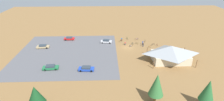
# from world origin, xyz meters

# --- Properties ---
(ground) EXTENTS (160.00, 160.00, 0.00)m
(ground) POSITION_xyz_m (0.00, 0.00, 0.00)
(ground) COLOR olive
(ground) RESTS_ON ground
(parking_lot_asphalt) EXTENTS (36.04, 34.99, 0.05)m
(parking_lot_asphalt) POSITION_xyz_m (22.66, 4.00, 0.03)
(parking_lot_asphalt) COLOR #56565B
(parking_lot_asphalt) RESTS_ON ground
(bike_pavilion) EXTENTS (13.81, 9.69, 5.50)m
(bike_pavilion) POSITION_xyz_m (-12.89, 11.05, 3.04)
(bike_pavilion) COLOR beige
(bike_pavilion) RESTS_ON ground
(trash_bin) EXTENTS (0.60, 0.60, 0.90)m
(trash_bin) POSITION_xyz_m (1.80, -6.86, 0.45)
(trash_bin) COLOR brown
(trash_bin) RESTS_ON ground
(lot_sign) EXTENTS (0.56, 0.08, 2.20)m
(lot_sign) POSITION_xyz_m (1.96, -5.14, 1.41)
(lot_sign) COLOR #99999E
(lot_sign) RESTS_ON ground
(pine_far_west) EXTENTS (3.85, 3.85, 6.64)m
(pine_far_west) POSITION_xyz_m (23.42, 32.65, 4.42)
(pine_far_west) COLOR brown
(pine_far_west) RESTS_ON ground
(pine_mideast) EXTENTS (3.20, 3.20, 7.27)m
(pine_mideast) POSITION_xyz_m (-13.37, 32.74, 4.69)
(pine_mideast) COLOR brown
(pine_mideast) RESTS_ON ground
(pine_center) EXTENTS (3.47, 3.47, 7.72)m
(pine_center) POSITION_xyz_m (-2.71, 30.73, 4.99)
(pine_center) COLOR brown
(pine_center) RESTS_ON ground
(bicycle_green_by_bin) EXTENTS (0.72, 1.65, 0.87)m
(bicycle_green_by_bin) POSITION_xyz_m (-0.73, -8.89, 0.39)
(bicycle_green_by_bin) COLOR black
(bicycle_green_by_bin) RESTS_ON ground
(bicycle_yellow_yard_center) EXTENTS (1.16, 1.30, 0.77)m
(bicycle_yellow_yard_center) POSITION_xyz_m (-4.14, -3.31, 0.35)
(bicycle_yellow_yard_center) COLOR black
(bicycle_yellow_yard_center) RESTS_ON ground
(bicycle_orange_lone_west) EXTENTS (1.52, 0.90, 0.86)m
(bicycle_orange_lone_west) POSITION_xyz_m (-8.47, 0.20, 0.38)
(bicycle_orange_lone_west) COLOR black
(bicycle_orange_lone_west) RESTS_ON ground
(bicycle_blue_edge_north) EXTENTS (1.53, 0.80, 0.80)m
(bicycle_blue_edge_north) POSITION_xyz_m (-1.26, -0.89, 0.37)
(bicycle_blue_edge_north) COLOR black
(bicycle_blue_edge_north) RESTS_ON ground
(bicycle_red_near_porch) EXTENTS (0.48, 1.72, 0.79)m
(bicycle_red_near_porch) POSITION_xyz_m (-11.96, -1.43, 0.35)
(bicycle_red_near_porch) COLOR black
(bicycle_red_near_porch) RESTS_ON ground
(bicycle_teal_back_row) EXTENTS (0.53, 1.72, 0.82)m
(bicycle_teal_back_row) POSITION_xyz_m (-2.41, -3.40, 0.38)
(bicycle_teal_back_row) COLOR black
(bicycle_teal_back_row) RESTS_ON ground
(bicycle_black_edge_south) EXTENTS (1.58, 0.69, 0.80)m
(bicycle_black_edge_south) POSITION_xyz_m (-10.45, -2.13, 0.37)
(bicycle_black_edge_south) COLOR black
(bicycle_black_edge_south) RESTS_ON ground
(bicycle_purple_yard_front) EXTENTS (1.64, 0.48, 0.85)m
(bicycle_purple_yard_front) POSITION_xyz_m (-4.81, -8.00, 0.37)
(bicycle_purple_yard_front) COLOR black
(bicycle_purple_yard_front) RESTS_ON ground
(bicycle_silver_trailside) EXTENTS (0.67, 1.58, 0.81)m
(bicycle_silver_trailside) POSITION_xyz_m (-7.90, -5.71, 0.37)
(bicycle_silver_trailside) COLOR black
(bicycle_silver_trailside) RESTS_ON ground
(car_tan_front_row) EXTENTS (4.80, 2.11, 1.31)m
(car_tan_front_row) POSITION_xyz_m (33.00, -0.90, 0.71)
(car_tan_front_row) COLOR tan
(car_tan_front_row) RESTS_ON parking_lot_asphalt
(car_blue_by_curb) EXTENTS (4.81, 2.20, 1.34)m
(car_blue_by_curb) POSITION_xyz_m (14.58, 16.22, 0.72)
(car_blue_by_curb) COLOR #1E42B2
(car_blue_by_curb) RESTS_ON parking_lot_asphalt
(car_green_far_end) EXTENTS (4.88, 2.11, 1.40)m
(car_green_far_end) POSITION_xyz_m (25.64, 15.11, 0.75)
(car_green_far_end) COLOR #1E6B3D
(car_green_far_end) RESTS_ON parking_lot_asphalt
(car_silver_back_corner) EXTENTS (4.71, 2.35, 1.42)m
(car_silver_back_corner) POSITION_xyz_m (8.37, -5.06, 0.76)
(car_silver_back_corner) COLOR #BCBCC1
(car_silver_back_corner) RESTS_ON parking_lot_asphalt
(car_red_second_row) EXTENTS (4.38, 1.73, 1.33)m
(car_red_second_row) POSITION_xyz_m (24.27, -8.96, 0.72)
(car_red_second_row) COLOR red
(car_red_second_row) RESTS_ON parking_lot_asphalt
(visitor_near_lot) EXTENTS (0.39, 0.40, 1.70)m
(visitor_near_lot) POSITION_xyz_m (-6.19, -0.94, 0.89)
(visitor_near_lot) COLOR #2D3347
(visitor_near_lot) RESTS_ON ground
(visitor_by_pavilion) EXTENTS (0.39, 0.36, 1.70)m
(visitor_by_pavilion) POSITION_xyz_m (-6.40, -2.85, 0.89)
(visitor_by_pavilion) COLOR #2D3347
(visitor_by_pavilion) RESTS_ON ground
(visitor_at_bikes) EXTENTS (0.40, 0.38, 1.62)m
(visitor_at_bikes) POSITION_xyz_m (0.80, -2.64, 0.85)
(visitor_at_bikes) COLOR #2D3347
(visitor_at_bikes) RESTS_ON ground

